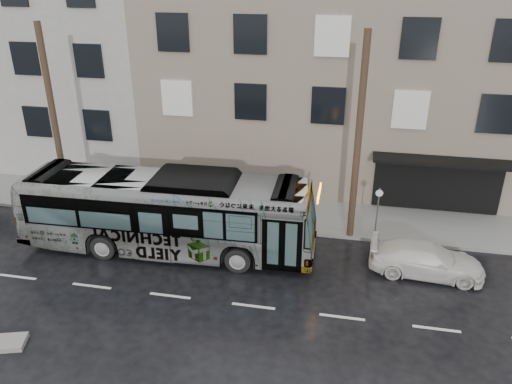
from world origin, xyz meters
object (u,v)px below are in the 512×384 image
utility_pole_front (358,141)px  bus (167,212)px  sign_post (377,213)px  utility_pole_rear (54,122)px  white_sedan (426,260)px

utility_pole_front → bus: (-7.72, -2.50, -2.89)m
sign_post → bus: bus is taller
utility_pole_rear → bus: (6.28, -2.50, -2.89)m
bus → white_sedan: (10.77, 0.14, -1.11)m
utility_pole_rear → sign_post: (15.10, 0.00, -3.30)m
sign_post → utility_pole_front: bearing=180.0°
white_sedan → utility_pole_rear: bearing=85.1°
bus → utility_pole_rear: bearing=66.9°
utility_pole_front → utility_pole_rear: size_ratio=1.00×
bus → white_sedan: 10.83m
utility_pole_front → white_sedan: utility_pole_front is taller
utility_pole_front → utility_pole_rear: bearing=180.0°
white_sedan → utility_pole_front: bearing=55.3°
sign_post → white_sedan: size_ratio=0.54×
white_sedan → sign_post: bearing=42.6°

